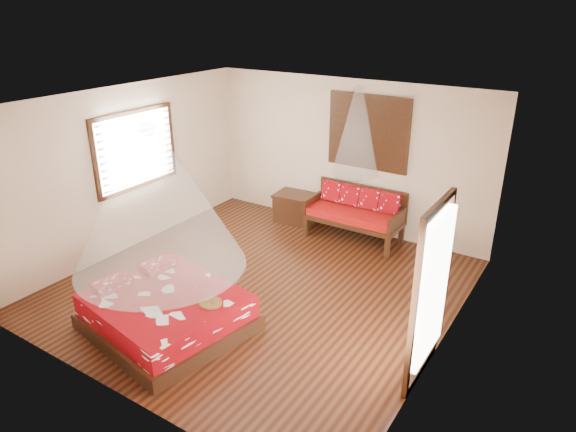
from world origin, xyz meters
name	(u,v)px	position (x,y,z in m)	size (l,w,h in m)	color
room	(259,201)	(0.00, 0.00, 1.40)	(5.54, 5.54, 2.84)	black
bed	(166,312)	(-0.41, -1.55, 0.25)	(2.18, 2.04, 0.63)	black
daybed	(356,211)	(0.42, 2.38, 0.52)	(1.73, 0.77, 0.94)	black
storage_chest	(296,207)	(-0.89, 2.45, 0.28)	(0.86, 0.66, 0.56)	black
shutter_panel	(368,132)	(0.42, 2.72, 1.90)	(1.52, 0.06, 1.32)	black
window_left	(136,150)	(-2.71, 0.20, 1.70)	(0.10, 1.74, 1.34)	black
glazed_door	(428,294)	(2.72, -0.60, 1.07)	(0.08, 1.02, 2.16)	black
wine_tray	(210,300)	(0.22, -1.38, 0.56)	(0.29, 0.29, 0.23)	brown
mosquito_net_main	(155,199)	(-0.40, -1.56, 1.85)	(2.13, 2.13, 1.80)	white
mosquito_net_daybed	(357,132)	(0.42, 2.25, 2.00)	(0.81, 0.81, 1.50)	white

